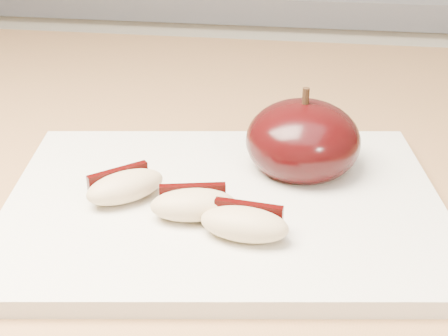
# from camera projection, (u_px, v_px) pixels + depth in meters

# --- Properties ---
(back_cabinet) EXTENTS (2.40, 0.62, 0.94)m
(back_cabinet) POSITION_uv_depth(u_px,v_px,m) (298.00, 180.00, 1.40)
(back_cabinet) COLOR silver
(back_cabinet) RESTS_ON ground
(cutting_board) EXTENTS (0.35, 0.28, 0.01)m
(cutting_board) POSITION_uv_depth(u_px,v_px,m) (224.00, 205.00, 0.47)
(cutting_board) COLOR beige
(cutting_board) RESTS_ON island_counter
(apple_half) EXTENTS (0.09, 0.09, 0.08)m
(apple_half) POSITION_uv_depth(u_px,v_px,m) (303.00, 141.00, 0.50)
(apple_half) COLOR black
(apple_half) RESTS_ON cutting_board
(apple_wedge_a) EXTENTS (0.06, 0.06, 0.02)m
(apple_wedge_a) POSITION_uv_depth(u_px,v_px,m) (124.00, 186.00, 0.46)
(apple_wedge_a) COLOR tan
(apple_wedge_a) RESTS_ON cutting_board
(apple_wedge_b) EXTENTS (0.06, 0.04, 0.02)m
(apple_wedge_b) POSITION_uv_depth(u_px,v_px,m) (193.00, 204.00, 0.44)
(apple_wedge_b) COLOR tan
(apple_wedge_b) RESTS_ON cutting_board
(apple_wedge_c) EXTENTS (0.06, 0.04, 0.02)m
(apple_wedge_c) POSITION_uv_depth(u_px,v_px,m) (245.00, 223.00, 0.41)
(apple_wedge_c) COLOR tan
(apple_wedge_c) RESTS_ON cutting_board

